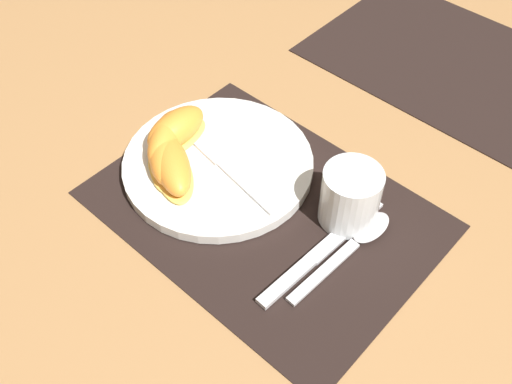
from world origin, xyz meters
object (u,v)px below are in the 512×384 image
object	(u,v)px
citrus_wedge_3	(172,166)
citrus_wedge_1	(166,140)
citrus_wedge_2	(165,155)
juice_glass	(350,199)
fork	(226,164)
plate	(218,164)
knife	(320,252)
spoon	(359,239)
citrus_wedge_0	(176,130)

from	to	relation	value
citrus_wedge_3	citrus_wedge_1	bearing A→B (deg)	146.87
citrus_wedge_1	citrus_wedge_2	distance (m)	0.03
juice_glass	fork	xyz separation A→B (m)	(-0.18, -0.05, -0.02)
plate	fork	size ratio (longest dim) A/B	1.43
fork	juice_glass	bearing A→B (deg)	16.26
fork	citrus_wedge_1	world-z (taller)	citrus_wedge_1
knife	spoon	bearing A→B (deg)	63.67
knife	citrus_wedge_2	xyz separation A→B (m)	(-0.25, -0.03, 0.03)
citrus_wedge_2	citrus_wedge_1	bearing A→B (deg)	133.66
plate	fork	bearing A→B (deg)	3.75
plate	citrus_wedge_2	world-z (taller)	citrus_wedge_2
juice_glass	knife	bearing A→B (deg)	-81.31
knife	spoon	xyz separation A→B (m)	(0.02, 0.05, 0.00)
fork	plate	bearing A→B (deg)	-176.25
knife	citrus_wedge_0	size ratio (longest dim) A/B	2.12
juice_glass	citrus_wedge_0	distance (m)	0.27
citrus_wedge_1	spoon	bearing A→B (deg)	12.06
juice_glass	citrus_wedge_2	world-z (taller)	juice_glass
knife	citrus_wedge_1	world-z (taller)	citrus_wedge_1
juice_glass	citrus_wedge_2	size ratio (longest dim) A/B	0.69
spoon	fork	distance (m)	0.21
citrus_wedge_2	fork	bearing A→B (deg)	40.34
citrus_wedge_2	knife	bearing A→B (deg)	7.78
spoon	citrus_wedge_1	size ratio (longest dim) A/B	1.57
knife	citrus_wedge_3	bearing A→B (deg)	-169.79
citrus_wedge_0	citrus_wedge_2	world-z (taller)	citrus_wedge_0
citrus_wedge_1	juice_glass	bearing A→B (deg)	18.16
plate	citrus_wedge_3	world-z (taller)	citrus_wedge_3
juice_glass	citrus_wedge_2	bearing A→B (deg)	-156.13
knife	plate	bearing A→B (deg)	174.37
juice_glass	spoon	xyz separation A→B (m)	(0.04, -0.02, -0.03)
knife	citrus_wedge_3	world-z (taller)	citrus_wedge_3
knife	fork	distance (m)	0.19
citrus_wedge_2	citrus_wedge_3	xyz separation A→B (m)	(0.02, -0.01, 0.00)
citrus_wedge_0	citrus_wedge_3	world-z (taller)	citrus_wedge_0
citrus_wedge_1	fork	bearing A→B (deg)	21.94
plate	citrus_wedge_1	bearing A→B (deg)	-154.46
spoon	citrus_wedge_2	world-z (taller)	citrus_wedge_2
citrus_wedge_1	citrus_wedge_2	xyz separation A→B (m)	(0.02, -0.02, -0.00)
fork	citrus_wedge_0	world-z (taller)	citrus_wedge_0
spoon	juice_glass	bearing A→B (deg)	148.18
juice_glass	citrus_wedge_1	size ratio (longest dim) A/B	0.69
knife	citrus_wedge_2	size ratio (longest dim) A/B	1.89
citrus_wedge_1	knife	bearing A→B (deg)	2.82
knife	juice_glass	bearing A→B (deg)	98.69
knife	citrus_wedge_0	world-z (taller)	citrus_wedge_0
spoon	citrus_wedge_0	bearing A→B (deg)	-172.16
citrus_wedge_0	citrus_wedge_3	distance (m)	0.07
citrus_wedge_1	citrus_wedge_3	xyz separation A→B (m)	(0.04, -0.03, -0.00)
plate	spoon	distance (m)	0.23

